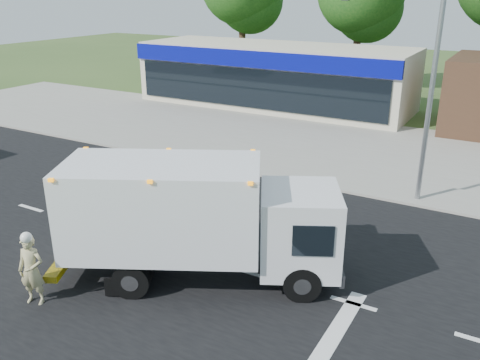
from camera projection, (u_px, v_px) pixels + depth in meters
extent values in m
plane|color=#385123|center=(249.00, 273.00, 14.19)|extent=(120.00, 120.00, 0.00)
cube|color=black|center=(249.00, 273.00, 14.19)|extent=(60.00, 14.00, 0.02)
cube|color=gray|center=(345.00, 181.00, 20.83)|extent=(60.00, 2.40, 0.12)
cube|color=gray|center=(382.00, 146.00, 25.57)|extent=(60.00, 9.00, 0.02)
cube|color=silver|center=(31.00, 208.00, 18.34)|extent=(1.20, 0.15, 0.01)
cube|color=silver|center=(92.00, 226.00, 16.96)|extent=(1.20, 0.15, 0.01)
cube|color=silver|center=(163.00, 247.00, 15.57)|extent=(1.20, 0.15, 0.01)
cube|color=silver|center=(249.00, 273.00, 14.18)|extent=(1.20, 0.15, 0.01)
cube|color=silver|center=(353.00, 303.00, 12.80)|extent=(1.20, 0.15, 0.01)
cube|color=black|center=(165.00, 254.00, 13.77)|extent=(4.96, 3.19, 0.35)
cube|color=silver|center=(299.00, 228.00, 13.31)|extent=(2.79, 2.85, 2.12)
cube|color=black|center=(337.00, 222.00, 13.19)|extent=(1.01, 1.78, 0.91)
cube|color=white|center=(163.00, 206.00, 13.27)|extent=(5.60, 4.45, 2.37)
cube|color=silver|center=(67.00, 206.00, 13.39)|extent=(0.97, 1.83, 1.92)
cube|color=yellow|center=(67.00, 257.00, 13.94)|extent=(1.42, 2.32, 0.18)
cube|color=orange|center=(160.00, 164.00, 12.85)|extent=(5.44, 4.40, 0.08)
cylinder|color=black|center=(297.00, 247.00, 14.59)|extent=(1.00, 0.71, 0.97)
cylinder|color=black|center=(302.00, 284.00, 12.79)|extent=(1.00, 0.71, 0.97)
cylinder|color=black|center=(148.00, 243.00, 14.82)|extent=(1.00, 0.71, 0.97)
cylinder|color=black|center=(131.00, 281.00, 12.93)|extent=(1.00, 0.71, 0.97)
imported|color=tan|center=(32.00, 270.00, 12.55)|extent=(0.78, 0.64, 1.86)
sphere|color=white|center=(26.00, 238.00, 12.23)|extent=(0.28, 0.28, 0.28)
cube|color=beige|center=(275.00, 75.00, 33.90)|extent=(18.00, 6.00, 4.00)
cube|color=#050A7E|center=(253.00, 59.00, 30.92)|extent=(18.00, 0.30, 1.00)
cube|color=black|center=(253.00, 89.00, 31.56)|extent=(17.00, 0.12, 2.40)
cylinder|color=gray|center=(431.00, 95.00, 17.56)|extent=(0.18, 0.18, 8.00)
cylinder|color=#332114|center=(242.00, 36.00, 43.04)|extent=(0.56, 0.56, 7.35)
sphere|color=#154513|center=(250.00, 0.00, 42.21)|extent=(5.46, 5.46, 5.46)
cylinder|color=#332114|center=(357.00, 45.00, 38.51)|extent=(0.56, 0.56, 6.86)
sphere|color=#154513|center=(368.00, 8.00, 37.75)|extent=(5.10, 5.10, 5.10)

